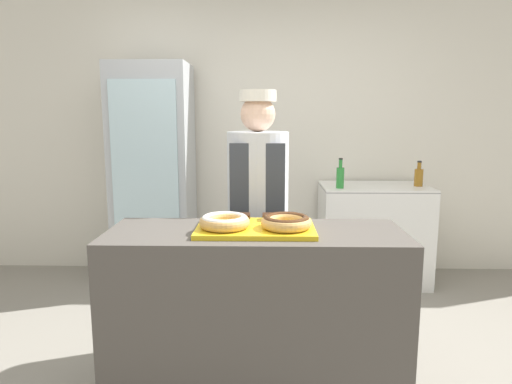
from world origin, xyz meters
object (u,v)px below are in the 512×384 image
(brownie_back_right, at_px, (270,217))
(bottle_amber, at_px, (419,176))
(donut_light_glaze, at_px, (225,221))
(donut_chocolate_glaze, at_px, (286,221))
(brownie_back_left, at_px, (242,217))
(bottle_green, at_px, (340,177))
(serving_tray, at_px, (256,228))
(beverage_fridge, at_px, (154,175))
(baker_person, at_px, (258,216))
(chest_freezer, at_px, (373,233))

(brownie_back_right, bearing_deg, bottle_amber, 50.83)
(donut_light_glaze, height_order, donut_chocolate_glaze, same)
(brownie_back_left, distance_m, bottle_green, 1.65)
(brownie_back_right, bearing_deg, donut_light_glaze, -141.43)
(serving_tray, bearing_deg, beverage_fridge, 118.10)
(brownie_back_right, bearing_deg, bottle_green, 67.68)
(baker_person, distance_m, bottle_green, 1.22)
(donut_light_glaze, xyz_separation_m, chest_freezer, (1.16, 1.81, -0.53))
(chest_freezer, bearing_deg, bottle_green, -154.14)
(beverage_fridge, height_order, bottle_amber, beverage_fridge)
(serving_tray, height_order, bottle_amber, bottle_amber)
(serving_tray, relative_size, donut_light_glaze, 2.34)
(donut_chocolate_glaze, distance_m, brownie_back_left, 0.29)
(brownie_back_left, distance_m, beverage_fridge, 1.85)
(bottle_amber, bearing_deg, donut_light_glaze, -130.65)
(serving_tray, bearing_deg, brownie_back_right, 62.36)
(brownie_back_left, bearing_deg, beverage_fridge, 118.13)
(serving_tray, bearing_deg, bottle_green, 67.21)
(brownie_back_left, bearing_deg, bottle_green, 63.02)
(donut_chocolate_glaze, xyz_separation_m, bottle_green, (0.53, 1.65, 0.00))
(baker_person, height_order, beverage_fridge, beverage_fridge)
(serving_tray, relative_size, bottle_amber, 2.65)
(bottle_green, bearing_deg, brownie_back_right, -112.32)
(donut_light_glaze, distance_m, bottle_green, 1.85)
(donut_light_glaze, relative_size, brownie_back_left, 3.16)
(brownie_back_left, bearing_deg, donut_chocolate_glaze, -38.57)
(baker_person, bearing_deg, bottle_green, 56.32)
(brownie_back_left, bearing_deg, bottle_amber, 47.84)
(baker_person, bearing_deg, brownie_back_left, -99.20)
(serving_tray, relative_size, beverage_fridge, 0.30)
(bottle_green, bearing_deg, donut_light_glaze, -116.64)
(donut_chocolate_glaze, distance_m, bottle_green, 1.73)
(donut_light_glaze, relative_size, chest_freezer, 0.27)
(baker_person, distance_m, beverage_fridge, 1.51)
(donut_light_glaze, height_order, bottle_amber, bottle_amber)
(beverage_fridge, relative_size, bottle_green, 7.54)
(brownie_back_left, distance_m, baker_person, 0.47)
(donut_light_glaze, xyz_separation_m, beverage_fridge, (-0.79, 1.81, -0.01))
(serving_tray, xyz_separation_m, chest_freezer, (1.01, 1.77, -0.48))
(donut_chocolate_glaze, height_order, brownie_back_right, donut_chocolate_glaze)
(donut_light_glaze, height_order, baker_person, baker_person)
(chest_freezer, bearing_deg, baker_person, -130.65)
(chest_freezer, bearing_deg, bottle_amber, -5.11)
(serving_tray, distance_m, beverage_fridge, 2.00)
(baker_person, bearing_deg, brownie_back_right, -81.24)
(serving_tray, xyz_separation_m, bottle_amber, (1.38, 1.74, 0.03))
(beverage_fridge, bearing_deg, bottle_green, -5.47)
(brownie_back_right, relative_size, chest_freezer, 0.09)
(brownie_back_left, distance_m, bottle_amber, 2.16)
(serving_tray, bearing_deg, donut_light_glaze, -165.27)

